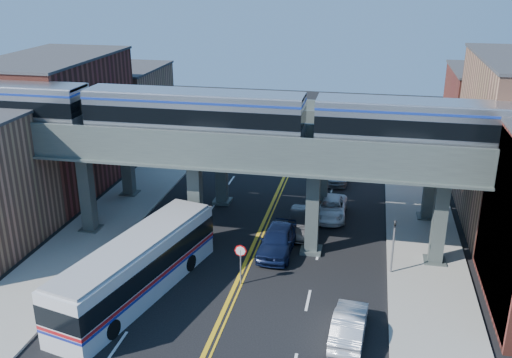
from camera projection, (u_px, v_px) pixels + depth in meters
ground at (224, 311)px, 31.78m from camera, size 120.00×120.00×0.00m
sidewalk_west at (110, 219)px, 43.07m from camera, size 5.00×70.00×0.16m
sidewalk_east at (424, 247)px, 38.77m from camera, size 5.00×70.00×0.16m
building_west_b at (57, 124)px, 47.97m from camera, size 8.00×14.00×11.00m
building_west_c at (123, 107)px, 60.42m from camera, size 8.00×10.00×8.00m
building_east_c at (492, 120)px, 53.33m from camera, size 8.00×10.00×9.00m
mural_panel at (499, 226)px, 31.06m from camera, size 0.10×9.50×9.50m
elevated_viaduct_near at (253, 157)px, 36.84m from camera, size 52.00×3.60×7.40m
elevated_viaduct_far at (272, 128)px, 43.26m from camera, size 52.00×3.60×7.40m
transit_train at (194, 113)px, 36.62m from camera, size 44.08×2.76×3.21m
stop_sign at (241, 258)px, 33.85m from camera, size 0.76×0.09×2.63m
traffic_signal at (394, 241)px, 34.75m from camera, size 0.15×0.18×4.10m
transit_bus at (137, 268)px, 32.86m from camera, size 5.74×13.17×3.31m
car_lane_a at (278, 240)px, 37.99m from camera, size 2.37×5.46×1.83m
car_lane_b at (301, 222)px, 40.89m from camera, size 1.73×4.84×1.59m
car_lane_c at (331, 208)px, 43.49m from camera, size 2.31×4.99×1.38m
car_lane_d at (338, 173)px, 50.78m from camera, size 2.36×5.14×1.46m
car_parked_curb at (349, 325)px, 29.25m from camera, size 1.92×4.75×1.53m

